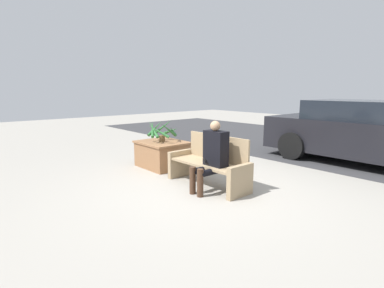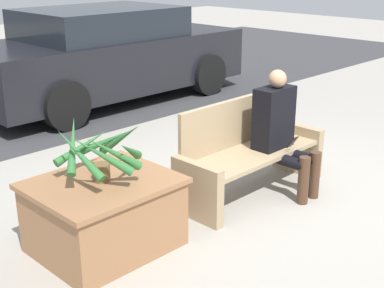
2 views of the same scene
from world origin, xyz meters
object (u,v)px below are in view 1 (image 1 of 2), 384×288
potted_plant (162,130)px  person_seated (212,154)px  planter_box (162,153)px  parked_car (367,133)px  bench (210,163)px

potted_plant → person_seated: bearing=-8.9°
person_seated → potted_plant: (-1.87, 0.29, 0.18)m
planter_box → parked_car: 4.71m
person_seated → planter_box: person_seated is taller
potted_plant → planter_box: bearing=108.0°
person_seated → planter_box: size_ratio=1.13×
person_seated → planter_box: 1.93m
parked_car → planter_box: bearing=-127.2°
parked_car → potted_plant: bearing=-127.1°
bench → potted_plant: potted_plant is taller
person_seated → potted_plant: bearing=171.1°
bench → parked_car: bearing=72.5°
potted_plant → parked_car: size_ratio=0.16×
planter_box → parked_car: bearing=52.8°
person_seated → potted_plant: size_ratio=1.66×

